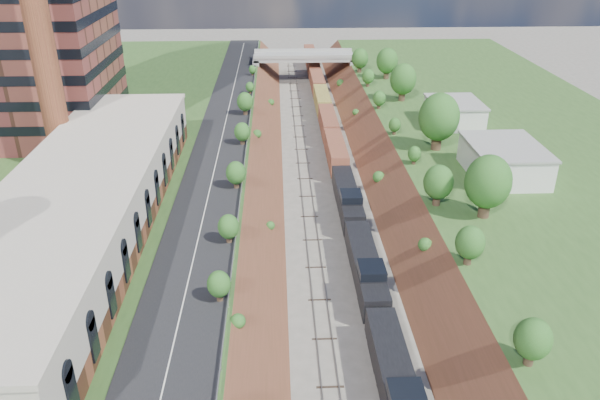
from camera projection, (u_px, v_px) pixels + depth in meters
The scene contains 16 objects.
platform_left at pixel (98, 175), 85.18m from camera, with size 44.00×180.00×5.00m, color #325322.
platform_right at pixel (543, 168), 87.62m from camera, with size 44.00×180.00×5.00m, color #325322.
embankment_left at pixel (250, 188), 87.08m from camera, with size 7.07×180.00×7.07m, color brown.
embankment_right at pixel (396, 186), 87.90m from camera, with size 7.07×180.00×7.07m, color brown.
rail_left_track at pixel (306, 187), 87.35m from camera, with size 1.58×180.00×0.18m, color gray.
rail_right_track at pixel (341, 186), 87.55m from camera, with size 1.58×180.00×0.18m, color gray.
road at pixel (217, 157), 84.72m from camera, with size 8.00×180.00×0.10m, color black.
guardrail at pixel (245, 154), 84.48m from camera, with size 0.10×171.00×0.70m.
commercial_building at pixel (82, 204), 62.96m from camera, with size 14.30×62.30×7.00m.
smokestack at pixel (37, 20), 71.69m from camera, with size 3.20×3.20×40.00m, color brown.
overpass at pixel (304, 62), 141.13m from camera, with size 24.50×8.30×7.40m.
white_building_near at pixel (504, 161), 78.12m from camera, with size 9.00×12.00×4.00m, color silver.
white_building_far at pixel (454, 113), 97.98m from camera, with size 8.00×10.00×3.60m, color silver.
tree_right_large at pixel (488, 182), 66.04m from camera, with size 5.25×5.25×7.61m.
tree_left_crest at pixel (219, 313), 48.00m from camera, with size 2.45×2.45×3.55m.
freight_train at pixel (329, 125), 106.20m from camera, with size 2.74×140.64×4.55m.
Camera 1 is at (-6.76, -19.42, 36.29)m, focal length 35.00 mm.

